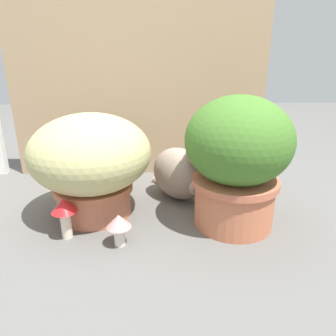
{
  "coord_description": "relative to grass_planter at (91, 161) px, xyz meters",
  "views": [
    {
      "loc": [
        0.11,
        -1.02,
        0.58
      ],
      "look_at": [
        0.15,
        0.07,
        0.18
      ],
      "focal_mm": 32.94,
      "sensor_mm": 36.0,
      "label": 1
    }
  ],
  "objects": [
    {
      "name": "ground_plane",
      "position": [
        0.14,
        -0.06,
        -0.22
      ],
      "size": [
        6.0,
        6.0,
        0.0
      ],
      "primitive_type": "plane",
      "color": "#5C5A57"
    },
    {
      "name": "cat",
      "position": [
        0.34,
        0.13,
        -0.1
      ],
      "size": [
        0.3,
        0.36,
        0.32
      ],
      "color": "gray",
      "rests_on": "ground"
    },
    {
      "name": "mushroom_ornament_pink",
      "position": [
        0.12,
        -0.22,
        -0.14
      ],
      "size": [
        0.08,
        0.08,
        0.11
      ],
      "color": "silver",
      "rests_on": "ground"
    },
    {
      "name": "mushroom_ornament_red",
      "position": [
        -0.06,
        -0.16,
        -0.12
      ],
      "size": [
        0.08,
        0.08,
        0.14
      ],
      "color": "beige",
      "rests_on": "ground"
    },
    {
      "name": "cardboard_backdrop",
      "position": [
        0.16,
        0.46,
        0.2
      ],
      "size": [
        1.24,
        0.03,
        0.84
      ],
      "primitive_type": "cube",
      "color": "tan",
      "rests_on": "ground"
    },
    {
      "name": "leafy_planter",
      "position": [
        0.51,
        -0.09,
        0.03
      ],
      "size": [
        0.36,
        0.36,
        0.46
      ],
      "color": "#C36D4B",
      "rests_on": "ground"
    },
    {
      "name": "grass_planter",
      "position": [
        0.0,
        0.0,
        0.0
      ],
      "size": [
        0.44,
        0.44,
        0.39
      ],
      "color": "#BB6D50",
      "rests_on": "ground"
    }
  ]
}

